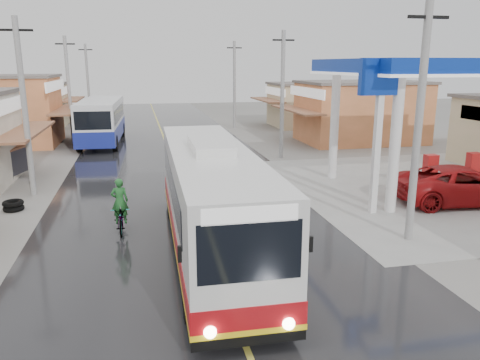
# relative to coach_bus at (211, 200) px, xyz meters

# --- Properties ---
(ground) EXTENTS (120.00, 120.00, 0.00)m
(ground) POSITION_rel_coach_bus_xyz_m (-0.10, -0.41, -1.77)
(ground) COLOR slate
(ground) RESTS_ON ground
(road) EXTENTS (12.00, 90.00, 0.02)m
(road) POSITION_rel_coach_bus_xyz_m (-0.10, 14.59, -1.76)
(road) COLOR black
(road) RESTS_ON ground
(centre_line) EXTENTS (0.15, 90.00, 0.01)m
(centre_line) POSITION_rel_coach_bus_xyz_m (-0.10, 14.59, -1.75)
(centre_line) COLOR #D8CC4C
(centre_line) RESTS_ON road
(shopfronts_right) EXTENTS (11.00, 44.00, 4.80)m
(shopfronts_right) POSITION_rel_coach_bus_xyz_m (14.90, 11.59, -1.77)
(shopfronts_right) COLOR #B6AE9F
(shopfronts_right) RESTS_ON ground
(utility_poles_left) EXTENTS (1.60, 50.00, 8.00)m
(utility_poles_left) POSITION_rel_coach_bus_xyz_m (-7.10, 15.59, -1.77)
(utility_poles_left) COLOR gray
(utility_poles_left) RESTS_ON ground
(utility_poles_right) EXTENTS (1.60, 36.00, 8.00)m
(utility_poles_right) POSITION_rel_coach_bus_xyz_m (6.90, 14.59, -1.77)
(utility_poles_right) COLOR gray
(utility_poles_right) RESTS_ON ground
(coach_bus) EXTENTS (2.85, 11.82, 3.67)m
(coach_bus) POSITION_rel_coach_bus_xyz_m (0.00, 0.00, 0.00)
(coach_bus) COLOR silver
(coach_bus) RESTS_ON road
(second_bus) EXTENTS (3.15, 10.11, 3.32)m
(second_bus) POSITION_rel_coach_bus_xyz_m (-4.82, 22.89, 0.01)
(second_bus) COLOR silver
(second_bus) RESTS_ON road
(jeepney) EXTENTS (6.24, 3.39, 1.66)m
(jeepney) POSITION_rel_coach_bus_xyz_m (11.62, 3.07, -0.94)
(jeepney) COLOR #9F0F12
(jeepney) RESTS_ON ground
(cyclist) EXTENTS (0.70, 1.91, 2.05)m
(cyclist) POSITION_rel_coach_bus_xyz_m (-2.92, 2.54, -1.10)
(cyclist) COLOR black
(cyclist) RESTS_ON ground
(tricycle_near) EXTENTS (1.95, 2.49, 1.69)m
(tricycle_near) POSITION_rel_coach_bus_xyz_m (-9.08, 12.07, -0.81)
(tricycle_near) COLOR #26262D
(tricycle_near) RESTS_ON ground
(tyre_stack) EXTENTS (0.85, 0.85, 0.44)m
(tyre_stack) POSITION_rel_coach_bus_xyz_m (-7.42, 6.13, -1.55)
(tyre_stack) COLOR black
(tyre_stack) RESTS_ON ground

